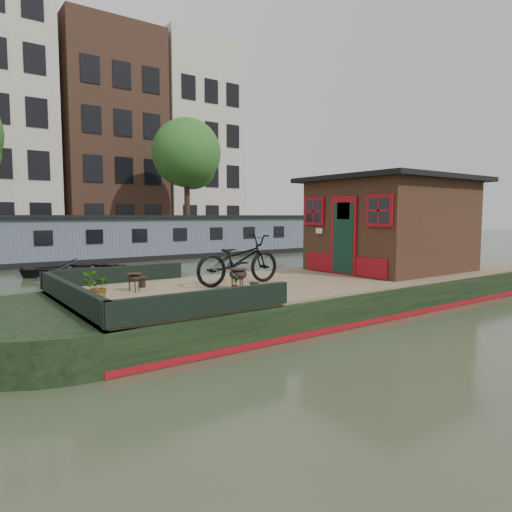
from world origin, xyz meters
TOP-DOWN VIEW (x-y plane):
  - ground at (0.00, 0.00)m, footprint 120.00×120.00m
  - houseboat_hull at (-1.33, 0.00)m, footprint 14.01×4.02m
  - houseboat_deck at (0.00, 0.00)m, footprint 11.80×3.80m
  - bow_bulwark at (-5.07, 0.00)m, footprint 3.00×4.00m
  - cabin at (2.19, 0.00)m, footprint 4.00×3.50m
  - bicycle at (-2.51, 0.19)m, footprint 1.98×0.69m
  - potted_plant_a at (-3.02, -0.45)m, footprint 0.24×0.23m
  - potted_plant_c at (-5.49, -0.00)m, footprint 0.47×0.41m
  - potted_plant_e at (-4.64, -1.54)m, footprint 0.16×0.17m
  - brazier_front at (-2.88, -0.36)m, footprint 0.46×0.46m
  - brazier_rear at (-4.60, 0.62)m, footprint 0.41×0.41m
  - bollard_port at (-4.29, 1.01)m, footprint 0.19×0.19m
  - bollard_stbd at (-2.88, -0.89)m, footprint 0.19×0.19m
  - dinghy at (-3.56, 9.00)m, footprint 3.99×3.30m
  - far_houseboat at (0.00, 14.00)m, footprint 20.40×4.40m
  - quay at (0.00, 20.50)m, footprint 60.00×6.00m
  - townhouse_row at (0.15, 27.50)m, footprint 27.25×8.00m
  - tree_right at (6.14, 19.07)m, footprint 4.40×4.40m

SIDE VIEW (x-z plane):
  - ground at x=0.00m, z-range 0.00..0.00m
  - houseboat_hull at x=-1.33m, z-range -0.03..0.57m
  - dinghy at x=-3.56m, z-range 0.00..0.72m
  - quay at x=0.00m, z-range 0.00..0.90m
  - houseboat_deck at x=0.00m, z-range 0.60..0.65m
  - bollard_stbd at x=-2.88m, z-range 0.65..0.86m
  - bollard_port at x=-4.29m, z-range 0.65..0.86m
  - potted_plant_e at x=-4.64m, z-range 0.65..0.93m
  - bow_bulwark at x=-5.07m, z-range 0.65..1.00m
  - brazier_rear at x=-4.60m, z-range 0.65..1.00m
  - potted_plant_a at x=-3.02m, z-range 0.65..1.03m
  - brazier_front at x=-2.88m, z-range 0.65..1.06m
  - potted_plant_c at x=-5.49m, z-range 0.65..1.15m
  - far_houseboat at x=0.00m, z-range -0.09..2.02m
  - bicycle at x=-2.51m, z-range 0.65..1.69m
  - cabin at x=2.19m, z-range 0.67..3.09m
  - tree_right at x=6.14m, z-range 2.19..9.59m
  - townhouse_row at x=0.15m, z-range -0.35..16.15m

